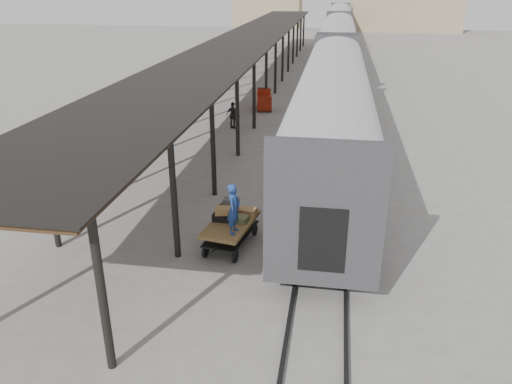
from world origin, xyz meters
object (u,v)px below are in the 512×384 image
object	(u,v)px
baggage_cart	(231,228)
pedestrian	(233,115)
luggage_tug	(264,101)
porter	(234,209)

from	to	relation	value
baggage_cart	pedestrian	world-z (taller)	pedestrian
luggage_tug	pedestrian	size ratio (longest dim) A/B	1.08
baggage_cart	pedestrian	size ratio (longest dim) A/B	1.65
baggage_cart	pedestrian	bearing A→B (deg)	110.91
porter	pedestrian	bearing A→B (deg)	16.36
luggage_tug	pedestrian	bearing A→B (deg)	-114.77
baggage_cart	luggage_tug	distance (m)	18.73
baggage_cart	luggage_tug	bearing A→B (deg)	104.64
baggage_cart	pedestrian	xyz separation A→B (m)	(-2.75, 13.88, 0.13)
baggage_cart	porter	bearing A→B (deg)	-59.26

